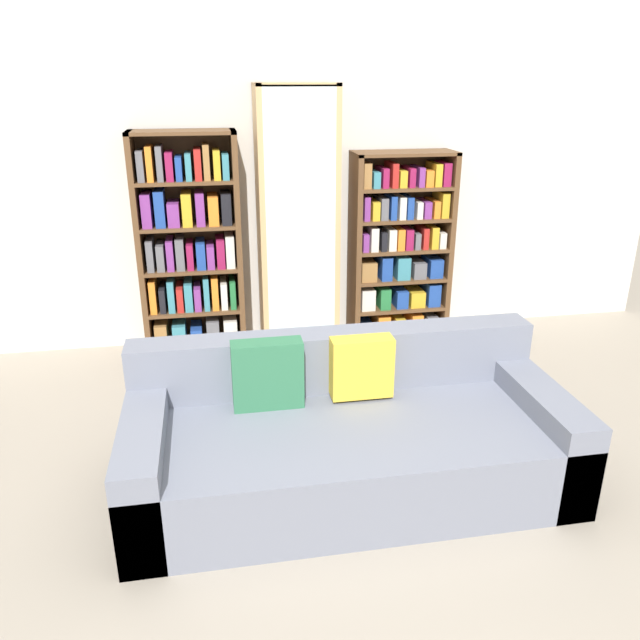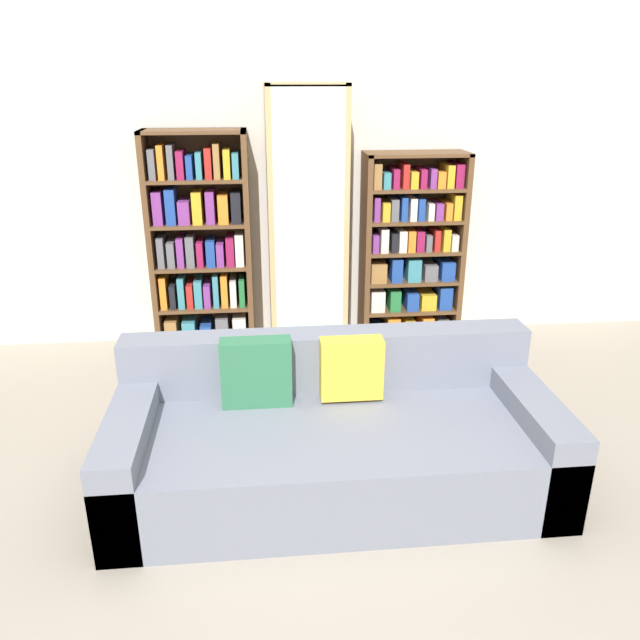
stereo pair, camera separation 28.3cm
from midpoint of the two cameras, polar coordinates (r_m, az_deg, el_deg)
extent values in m
plane|color=gray|center=(2.82, 3.48, -23.06)|extent=(16.00, 16.00, 0.00)
cube|color=beige|center=(4.81, -1.48, 13.89)|extent=(6.31, 0.06, 2.70)
cube|color=slate|center=(3.22, 3.96, -12.23)|extent=(2.18, 0.97, 0.38)
cube|color=slate|center=(3.38, 3.04, -3.67)|extent=(2.18, 0.20, 0.32)
cube|color=slate|center=(3.19, -14.24, -11.98)|extent=(0.20, 0.97, 0.50)
cube|color=slate|center=(3.48, 20.53, -9.77)|extent=(0.20, 0.97, 0.50)
cube|color=#2D6B47|center=(3.20, -3.33, -4.85)|extent=(0.36, 0.12, 0.36)
cube|color=gold|center=(3.25, 5.37, -4.45)|extent=(0.32, 0.12, 0.32)
cube|color=brown|center=(4.73, -13.41, 6.62)|extent=(0.04, 0.32, 1.63)
cube|color=brown|center=(4.69, -4.85, 6.99)|extent=(0.04, 0.32, 1.63)
cube|color=brown|center=(4.57, -9.76, 16.65)|extent=(0.74, 0.32, 0.02)
cube|color=brown|center=(4.96, -8.62, -2.22)|extent=(0.74, 0.32, 0.02)
cube|color=brown|center=(4.85, -9.06, 7.28)|extent=(0.74, 0.01, 1.63)
cube|color=brown|center=(4.83, -8.83, 1.36)|extent=(0.66, 0.32, 0.02)
cube|color=brown|center=(4.74, -9.04, 4.97)|extent=(0.66, 0.32, 0.02)
cube|color=brown|center=(4.66, -9.27, 8.71)|extent=(0.66, 0.32, 0.02)
cube|color=brown|center=(4.60, -9.50, 12.57)|extent=(0.66, 0.32, 0.02)
cube|color=olive|center=(4.92, -11.71, -1.02)|extent=(0.09, 0.24, 0.23)
cube|color=teal|center=(4.91, -10.17, -1.02)|extent=(0.10, 0.24, 0.22)
cube|color=#1E4293|center=(4.91, -8.69, -1.17)|extent=(0.08, 0.24, 0.18)
cube|color=#5B5B60|center=(4.89, -7.25, -0.81)|extent=(0.09, 0.24, 0.24)
cube|color=beige|center=(4.89, -5.71, -0.78)|extent=(0.10, 0.24, 0.23)
cube|color=orange|center=(4.81, -12.38, 2.68)|extent=(0.05, 0.24, 0.24)
cube|color=black|center=(4.81, -11.57, 2.36)|extent=(0.04, 0.24, 0.18)
cube|color=teal|center=(4.80, -10.84, 2.70)|extent=(0.05, 0.24, 0.23)
cube|color=#AD231E|center=(4.80, -10.07, 2.42)|extent=(0.05, 0.24, 0.18)
cube|color=teal|center=(4.79, -9.34, 2.62)|extent=(0.06, 0.24, 0.21)
cube|color=#7A3384|center=(4.79, -8.56, 2.43)|extent=(0.05, 0.24, 0.17)
cube|color=teal|center=(4.78, -7.79, 2.88)|extent=(0.04, 0.24, 0.24)
cube|color=orange|center=(4.77, -7.03, 2.91)|extent=(0.05, 0.24, 0.25)
cube|color=beige|center=(4.78, -6.24, 2.68)|extent=(0.05, 0.24, 0.20)
cube|color=#237038|center=(4.78, -5.46, 2.76)|extent=(0.04, 0.24, 0.21)
cube|color=#5B5B60|center=(4.72, -12.56, 6.22)|extent=(0.05, 0.24, 0.22)
cube|color=#5B5B60|center=(4.72, -11.69, 6.05)|extent=(0.05, 0.24, 0.19)
cube|color=#7A3384|center=(4.71, -10.87, 6.26)|extent=(0.05, 0.24, 0.22)
cube|color=#5B5B60|center=(4.70, -10.01, 6.36)|extent=(0.06, 0.24, 0.23)
cube|color=#8E1947|center=(4.70, -9.15, 6.15)|extent=(0.05, 0.24, 0.18)
cube|color=#1E4293|center=(4.70, -8.21, 6.24)|extent=(0.06, 0.24, 0.19)
cube|color=#7A3384|center=(4.70, -7.36, 6.13)|extent=(0.05, 0.24, 0.17)
cube|color=#8E1947|center=(4.69, -6.48, 6.41)|extent=(0.06, 0.24, 0.21)
cube|color=beige|center=(4.69, -5.64, 6.58)|extent=(0.06, 0.24, 0.23)
cube|color=#7A3384|center=(4.65, -12.81, 10.06)|extent=(0.07, 0.24, 0.23)
cube|color=#1E4293|center=(4.64, -11.69, 10.23)|extent=(0.07, 0.24, 0.25)
cube|color=#7A3384|center=(4.64, -10.52, 9.77)|extent=(0.08, 0.24, 0.17)
cube|color=gold|center=(4.62, -9.37, 10.21)|extent=(0.07, 0.24, 0.23)
cube|color=#7A3384|center=(4.62, -8.21, 10.27)|extent=(0.06, 0.24, 0.23)
cube|color=orange|center=(4.62, -7.06, 10.16)|extent=(0.07, 0.24, 0.20)
cube|color=black|center=(4.62, -5.91, 10.31)|extent=(0.07, 0.24, 0.22)
cube|color=#5B5B60|center=(4.60, -13.24, 13.76)|extent=(0.05, 0.24, 0.21)
cube|color=orange|center=(4.60, -12.48, 13.97)|extent=(0.04, 0.24, 0.23)
cube|color=#5B5B60|center=(4.59, -11.63, 14.03)|extent=(0.04, 0.24, 0.23)
cube|color=#8E1947|center=(4.59, -10.81, 13.82)|extent=(0.05, 0.24, 0.19)
cube|color=#1E4293|center=(4.58, -10.00, 13.67)|extent=(0.04, 0.24, 0.16)
cube|color=teal|center=(4.58, -9.18, 13.84)|extent=(0.04, 0.24, 0.18)
cube|color=#AD231E|center=(4.57, -8.35, 14.05)|extent=(0.05, 0.24, 0.21)
cube|color=olive|center=(4.57, -7.60, 14.27)|extent=(0.04, 0.24, 0.24)
cube|color=gold|center=(4.57, -6.69, 14.06)|extent=(0.05, 0.24, 0.20)
cube|color=teal|center=(4.57, -5.92, 13.94)|extent=(0.05, 0.24, 0.17)
cube|color=tan|center=(4.64, -2.76, 8.82)|extent=(0.04, 0.36, 1.94)
cube|color=tan|center=(4.70, 3.89, 8.95)|extent=(0.04, 0.36, 1.94)
cube|color=tan|center=(4.55, 0.63, 20.75)|extent=(0.58, 0.36, 0.02)
cube|color=tan|center=(4.95, 0.55, -1.97)|extent=(0.58, 0.36, 0.02)
cube|color=tan|center=(4.83, 0.36, 9.34)|extent=(0.58, 0.01, 1.94)
cube|color=silver|center=(4.49, 0.84, 8.42)|extent=(0.50, 0.01, 1.91)
cube|color=tan|center=(4.83, 0.56, 1.59)|extent=(0.50, 0.32, 0.02)
cube|color=tan|center=(4.74, 0.57, 5.18)|extent=(0.50, 0.32, 0.02)
cube|color=tan|center=(4.66, 0.59, 8.90)|extent=(0.50, 0.32, 0.02)
cube|color=tan|center=(4.60, 0.60, 12.73)|extent=(0.50, 0.32, 0.02)
cube|color=tan|center=(4.57, 0.62, 16.64)|extent=(0.50, 0.32, 0.02)
cylinder|color=silver|center=(4.93, -1.68, -1.46)|extent=(0.01, 0.01, 0.07)
cone|color=silver|center=(4.90, -1.69, -0.59)|extent=(0.05, 0.05, 0.09)
cylinder|color=silver|center=(4.94, -0.79, -1.44)|extent=(0.01, 0.01, 0.07)
cone|color=silver|center=(4.91, -0.80, -0.56)|extent=(0.05, 0.05, 0.09)
cylinder|color=silver|center=(4.93, 0.11, -1.48)|extent=(0.01, 0.01, 0.07)
cone|color=silver|center=(4.90, 0.11, -0.61)|extent=(0.05, 0.05, 0.09)
cylinder|color=silver|center=(4.93, 1.01, -1.49)|extent=(0.01, 0.01, 0.07)
cone|color=silver|center=(4.90, 1.01, -0.62)|extent=(0.05, 0.05, 0.09)
cylinder|color=silver|center=(4.95, 1.87, -1.41)|extent=(0.01, 0.01, 0.07)
cone|color=silver|center=(4.92, 1.88, -0.54)|extent=(0.05, 0.05, 0.09)
cylinder|color=silver|center=(4.94, 2.77, -1.44)|extent=(0.01, 0.01, 0.07)
cone|color=silver|center=(4.91, 2.78, -0.57)|extent=(0.05, 0.05, 0.09)
cylinder|color=silver|center=(4.82, -1.49, 2.19)|extent=(0.01, 0.01, 0.08)
cone|color=silver|center=(4.79, -1.50, 3.20)|extent=(0.08, 0.08, 0.10)
cylinder|color=silver|center=(4.82, -0.13, 2.20)|extent=(0.01, 0.01, 0.08)
cone|color=silver|center=(4.79, -0.13, 3.21)|extent=(0.08, 0.08, 0.10)
cylinder|color=silver|center=(4.83, 1.23, 2.23)|extent=(0.01, 0.01, 0.08)
cone|color=silver|center=(4.80, 1.24, 3.24)|extent=(0.08, 0.08, 0.10)
cylinder|color=silver|center=(4.85, 2.57, 2.28)|extent=(0.01, 0.01, 0.08)
cone|color=silver|center=(4.82, 2.59, 3.28)|extent=(0.08, 0.08, 0.10)
cylinder|color=silver|center=(4.70, -1.51, 5.72)|extent=(0.01, 0.01, 0.08)
cone|color=silver|center=(4.68, -1.52, 6.80)|extent=(0.08, 0.08, 0.10)
cylinder|color=silver|center=(4.72, -0.13, 5.80)|extent=(0.01, 0.01, 0.08)
cone|color=silver|center=(4.70, -0.13, 6.88)|extent=(0.08, 0.08, 0.10)
cylinder|color=silver|center=(4.75, 1.24, 5.88)|extent=(0.01, 0.01, 0.08)
cone|color=silver|center=(4.72, 1.25, 6.95)|extent=(0.08, 0.08, 0.10)
cylinder|color=silver|center=(4.73, 2.66, 5.82)|extent=(0.01, 0.01, 0.08)
cone|color=silver|center=(4.71, 2.68, 6.89)|extent=(0.08, 0.08, 0.10)
cylinder|color=silver|center=(4.63, -1.78, 9.51)|extent=(0.01, 0.01, 0.09)
cone|color=silver|center=(4.61, -1.80, 10.70)|extent=(0.05, 0.05, 0.11)
cylinder|color=silver|center=(4.64, -0.83, 9.54)|extent=(0.01, 0.01, 0.09)
cone|color=silver|center=(4.62, -0.84, 10.73)|extent=(0.05, 0.05, 0.11)
cylinder|color=silver|center=(4.64, 0.12, 9.56)|extent=(0.01, 0.01, 0.09)
cone|color=silver|center=(4.62, 0.12, 10.74)|extent=(0.05, 0.05, 0.11)
cylinder|color=silver|center=(4.64, 1.08, 9.55)|extent=(0.01, 0.01, 0.09)
cone|color=silver|center=(4.62, 1.09, 10.74)|extent=(0.05, 0.05, 0.11)
cylinder|color=silver|center=(4.67, 1.99, 9.62)|extent=(0.01, 0.01, 0.09)
cone|color=silver|center=(4.65, 2.01, 10.80)|extent=(0.05, 0.05, 0.11)
cylinder|color=silver|center=(4.68, 2.93, 9.64)|extent=(0.01, 0.01, 0.09)
cone|color=silver|center=(4.67, 2.95, 10.81)|extent=(0.05, 0.05, 0.11)
cylinder|color=silver|center=(4.58, -1.35, 13.30)|extent=(0.01, 0.01, 0.07)
cone|color=silver|center=(4.57, -1.36, 14.31)|extent=(0.09, 0.09, 0.09)
cylinder|color=silver|center=(4.59, 0.61, 13.32)|extent=(0.01, 0.01, 0.07)
cone|color=silver|center=(4.58, 0.62, 14.32)|extent=(0.09, 0.09, 0.09)
cylinder|color=silver|center=(4.62, 2.54, 13.35)|extent=(0.01, 0.01, 0.07)
cone|color=silver|center=(4.61, 2.55, 14.34)|extent=(0.09, 0.09, 0.09)
cylinder|color=silver|center=(4.55, -1.79, 17.26)|extent=(0.01, 0.01, 0.08)
cone|color=silver|center=(4.55, -1.80, 18.34)|extent=(0.06, 0.06, 0.09)
cylinder|color=silver|center=(4.56, -0.58, 17.27)|extent=(0.01, 0.01, 0.08)
cone|color=silver|center=(4.55, -0.59, 18.35)|extent=(0.06, 0.06, 0.09)
cylinder|color=silver|center=(4.57, 0.60, 17.29)|extent=(0.01, 0.01, 0.08)
cone|color=silver|center=(4.57, 0.61, 18.36)|extent=(0.06, 0.06, 0.09)
cylinder|color=silver|center=(4.58, 1.81, 17.28)|extent=(0.01, 0.01, 0.08)
cone|color=silver|center=(4.57, 1.82, 18.36)|extent=(0.06, 0.06, 0.09)
cylinder|color=silver|center=(4.59, 2.99, 17.28)|extent=(0.01, 0.01, 0.08)
cone|color=silver|center=(4.59, 3.01, 18.35)|extent=(0.06, 0.06, 0.09)
cube|color=brown|center=(4.80, 5.82, 6.26)|extent=(0.04, 0.32, 1.46)
cube|color=brown|center=(5.00, 14.09, 6.32)|extent=(0.04, 0.32, 1.46)
cube|color=brown|center=(4.76, 10.60, 14.70)|extent=(0.77, 0.32, 0.02)
cube|color=brown|center=(5.12, 9.52, -1.50)|extent=(0.77, 0.32, 0.02)
cube|color=brown|center=(5.03, 9.57, 6.76)|extent=(0.77, 0.01, 1.46)
cube|color=brown|center=(5.03, 9.69, 1.11)|extent=(0.69, 0.32, 0.02)
cube|color=brown|center=(4.95, 9.86, 3.67)|extent=(0.69, 0.32, 0.02)
cube|color=brown|center=(4.89, 10.03, 6.31)|extent=(0.69, 0.32, 0.02)
cube|color=brown|center=(4.83, 10.21, 9.01)|extent=(0.69, 0.32, 0.02)
cube|color=brown|center=(4.79, 10.40, 11.76)|extent=(0.69, 0.32, 0.02)
cube|color=#1E4293|center=(5.02, 6.68, -0.92)|extent=(0.10, 0.24, 0.12)
cube|color=orange|center=(5.04, 8.12, -0.50)|extent=(0.10, 0.24, 0.19)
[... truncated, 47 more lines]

